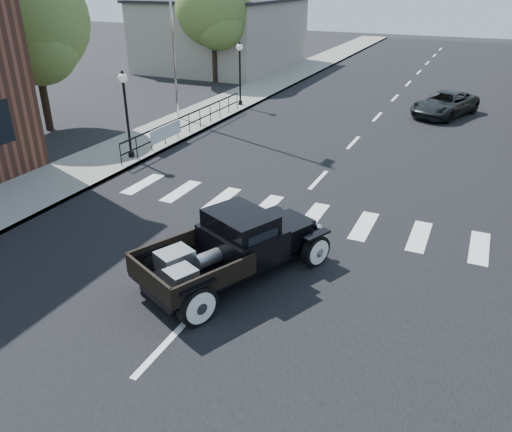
% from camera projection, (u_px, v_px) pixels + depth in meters
% --- Properties ---
extents(ground, '(120.00, 120.00, 0.00)m').
position_uv_depth(ground, '(231.00, 274.00, 12.49)').
color(ground, black).
rests_on(ground, ground).
extents(road, '(14.00, 80.00, 0.02)m').
position_uv_depth(road, '(369.00, 126.00, 24.78)').
color(road, black).
rests_on(road, ground).
extents(road_markings, '(12.00, 60.00, 0.06)m').
position_uv_depth(road_markings, '(341.00, 156.00, 20.69)').
color(road_markings, silver).
rests_on(road_markings, ground).
extents(sidewalk_left, '(3.00, 80.00, 0.15)m').
position_uv_depth(sidewalk_left, '(218.00, 108.00, 27.93)').
color(sidewalk_left, gray).
rests_on(sidewalk_left, ground).
extents(low_building_left, '(10.00, 12.00, 5.00)m').
position_uv_depth(low_building_left, '(223.00, 35.00, 39.97)').
color(low_building_left, '#9D9484').
rests_on(low_building_left, ground).
extents(railing, '(0.08, 10.00, 1.00)m').
position_uv_depth(railing, '(189.00, 122.00, 23.14)').
color(railing, black).
rests_on(railing, sidewalk_left).
extents(banner, '(0.04, 2.20, 0.60)m').
position_uv_depth(banner, '(167.00, 137.00, 21.56)').
color(banner, silver).
rests_on(banner, sidewalk_left).
extents(lamp_post_b, '(0.36, 0.36, 3.43)m').
position_uv_depth(lamp_post_b, '(127.00, 115.00, 19.45)').
color(lamp_post_b, black).
rests_on(lamp_post_b, sidewalk_left).
extents(lamp_post_c, '(0.36, 0.36, 3.43)m').
position_uv_depth(lamp_post_c, '(240.00, 74.00, 27.64)').
color(lamp_post_c, black).
rests_on(lamp_post_c, sidewalk_left).
extents(big_tree_near, '(5.14, 5.14, 7.55)m').
position_uv_depth(big_tree_near, '(35.00, 49.00, 22.65)').
color(big_tree_near, '#536C2E').
rests_on(big_tree_near, ground).
extents(big_tree_far, '(5.02, 5.02, 7.37)m').
position_uv_depth(big_tree_far, '(214.00, 27.00, 33.60)').
color(big_tree_far, '#536C2E').
rests_on(big_tree_far, ground).
extents(hotrod_pickup, '(4.22, 5.52, 1.73)m').
position_uv_depth(hotrod_pickup, '(233.00, 247.00, 12.00)').
color(hotrod_pickup, black).
rests_on(hotrod_pickup, ground).
extents(second_car, '(3.56, 4.94, 1.25)m').
position_uv_depth(second_car, '(445.00, 104.00, 26.40)').
color(second_car, black).
rests_on(second_car, ground).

